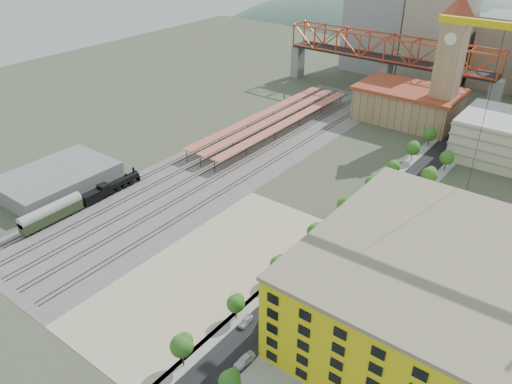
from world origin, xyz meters
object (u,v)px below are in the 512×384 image
Objects in this scene: construction_building at (433,293)px; site_trailer_c at (327,258)px; coach at (51,213)px; site_trailer_a at (278,306)px; locomotive at (113,187)px; car_0 at (246,321)px; site_trailer_b at (281,303)px; clock_tower at (451,52)px; site_trailer_d at (340,246)px.

construction_building is 5.28× the size of site_trailer_c.
coach reaches higher than site_trailer_a.
locomotive reaches higher than car_0.
site_trailer_c reaches higher than site_trailer_b.
clock_tower is at bearing 79.39° from site_trailer_b.
clock_tower reaches higher than construction_building.
clock_tower is at bearing 94.59° from site_trailer_d.
site_trailer_c is 27.00m from car_0.
site_trailer_b is 2.50× the size of car_0.
site_trailer_a is 1.31m from site_trailer_b.
site_trailer_c is at bearing -85.10° from clock_tower.
construction_building is at bearing -1.82° from site_trailer_c.
construction_building is 36.33m from car_0.
construction_building is at bearing -26.89° from site_trailer_d.
car_0 is (-3.00, -26.83, -0.66)m from site_trailer_c.
site_trailer_a is 7.45m from car_0.
site_trailer_b is (-26.00, -11.96, -8.10)m from construction_building.
clock_tower reaches higher than car_0.
coach is at bearing 175.12° from car_0.
locomotive is 1.20× the size of coach.
locomotive is 2.18× the size of site_trailer_b.
car_0 is at bearing 1.86° from coach.
site_trailer_d reaches higher than site_trailer_a.
construction_building is at bearing 27.93° from car_0.
construction_building is 2.93× the size of coach.
site_trailer_c is at bearing 73.34° from site_trailer_a.
coach reaches higher than site_trailer_b.
construction_building is (34.00, -99.99, -19.29)m from clock_tower.
locomotive is at bearing -178.61° from construction_building.
site_trailer_b is 18.73m from site_trailer_c.
construction_building is at bearing 10.00° from site_trailer_b.
site_trailer_d reaches higher than site_trailer_b.
site_trailer_d is at bearing 75.30° from site_trailer_b.
coach is at bearing -90.00° from locomotive.
coach is 74.69m from site_trailer_d.
coach is at bearing 170.96° from site_trailer_a.
site_trailer_b is (0.00, 1.31, -0.02)m from site_trailer_a.
locomotive is 2.17× the size of site_trailer_c.
construction_building is 92.33m from locomotive.
clock_tower reaches higher than site_trailer_d.
site_trailer_d is 33.02m from car_0.
construction_building is 94.84m from coach.
clock_tower is 5.36× the size of site_trailer_a.
coach is at bearing -152.77° from site_trailer_d.
site_trailer_a is at bearing -152.96° from construction_building.
site_trailer_a is (-26.00, -13.27, -8.08)m from construction_building.
car_0 is at bearing -87.62° from clock_tower.
site_trailer_a is at bearing 7.62° from coach.
site_trailer_b is (66.00, -9.73, -0.63)m from locomotive.
locomotive is 65.49m from car_0.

